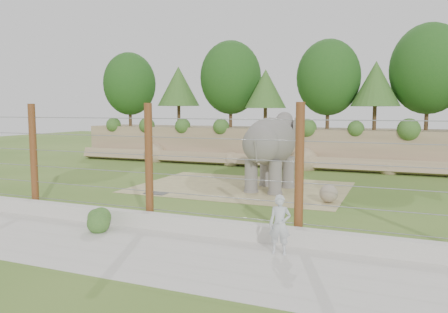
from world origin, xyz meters
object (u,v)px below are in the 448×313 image
at_px(elephant, 270,152).
at_px(zookeeper, 280,225).
at_px(stone_ball, 329,194).
at_px(barrier_fence, 149,164).

xyz_separation_m(elephant, zookeeper, (2.82, -8.75, -0.99)).
relative_size(stone_ball, barrier_fence, 0.04).
distance_m(stone_ball, barrier_fence, 7.61).
height_order(elephant, barrier_fence, barrier_fence).
distance_m(elephant, zookeeper, 9.25).
xyz_separation_m(stone_ball, zookeeper, (-0.19, -6.87, 0.40)).
bearing_deg(barrier_fence, stone_ball, 47.68).
relative_size(elephant, zookeeper, 2.81).
xyz_separation_m(elephant, barrier_fence, (-1.99, -7.37, 0.22)).
height_order(stone_ball, barrier_fence, barrier_fence).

